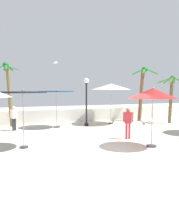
# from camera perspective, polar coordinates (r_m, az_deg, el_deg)

# --- Properties ---
(ground_plane) EXTENTS (56.00, 56.00, 0.00)m
(ground_plane) POSITION_cam_1_polar(r_m,az_deg,el_deg) (11.17, 6.29, -8.70)
(ground_plane) COLOR beige
(boundary_wall) EXTENTS (25.20, 0.30, 1.07)m
(boundary_wall) POSITION_cam_1_polar(r_m,az_deg,el_deg) (19.97, -6.46, -0.90)
(boundary_wall) COLOR silver
(boundary_wall) RESTS_ON ground_plane
(patio_umbrella_0) EXTENTS (2.19, 2.19, 2.71)m
(patio_umbrella_0) POSITION_cam_1_polar(r_m,az_deg,el_deg) (11.51, -15.24, 3.83)
(patio_umbrella_0) COLOR #333338
(patio_umbrella_0) RESTS_ON ground_plane
(patio_umbrella_1) EXTENTS (2.44, 2.44, 2.69)m
(patio_umbrella_1) POSITION_cam_1_polar(r_m,az_deg,el_deg) (17.31, -7.69, 4.36)
(patio_umbrella_1) COLOR #333338
(patio_umbrella_1) RESTS_ON ground_plane
(patio_umbrella_3) EXTENTS (2.29, 2.29, 2.79)m
(patio_umbrella_3) POSITION_cam_1_polar(r_m,az_deg,el_deg) (11.71, 14.48, 4.15)
(patio_umbrella_3) COLOR #333338
(patio_umbrella_3) RESTS_ON ground_plane
(patio_umbrella_4) EXTENTS (3.12, 3.12, 3.16)m
(patio_umbrella_4) POSITION_cam_1_polar(r_m,az_deg,el_deg) (19.08, 5.04, 5.86)
(patio_umbrella_4) COLOR #333338
(patio_umbrella_4) RESTS_ON ground_plane
(palm_tree_1) EXTENTS (2.87, 2.76, 4.60)m
(palm_tree_1) POSITION_cam_1_polar(r_m,az_deg,el_deg) (21.37, 12.17, 5.81)
(palm_tree_1) COLOR brown
(palm_tree_1) RESTS_ON ground_plane
(palm_tree_2) EXTENTS (2.74, 2.74, 3.78)m
(palm_tree_2) POSITION_cam_1_polar(r_m,az_deg,el_deg) (20.41, 18.55, 4.72)
(palm_tree_2) COLOR brown
(palm_tree_2) RESTS_ON ground_plane
(palm_tree_3) EXTENTS (1.97, 2.06, 4.62)m
(palm_tree_3) POSITION_cam_1_polar(r_m,az_deg,el_deg) (18.55, -18.29, 5.76)
(palm_tree_3) COLOR brown
(palm_tree_3) RESTS_ON ground_plane
(lamp_post_0) EXTENTS (0.40, 0.40, 3.50)m
(lamp_post_0) POSITION_cam_1_polar(r_m,az_deg,el_deg) (17.90, -0.73, 4.02)
(lamp_post_0) COLOR black
(lamp_post_0) RESTS_ON ground_plane
(guest_1) EXTENTS (0.48, 0.40, 1.59)m
(guest_1) POSITION_cam_1_polar(r_m,az_deg,el_deg) (16.66, -17.16, -0.89)
(guest_1) COLOR #26262D
(guest_1) RESTS_ON ground_plane
(guest_2) EXTENTS (0.46, 0.41, 1.70)m
(guest_2) POSITION_cam_1_polar(r_m,az_deg,el_deg) (13.43, 8.95, -1.85)
(guest_2) COLOR #D8333F
(guest_2) RESTS_ON ground_plane
(seagull_1) EXTENTS (0.38, 1.14, 0.14)m
(seagull_1) POSITION_cam_1_polar(r_m,az_deg,el_deg) (21.90, -7.95, 11.29)
(seagull_1) COLOR white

